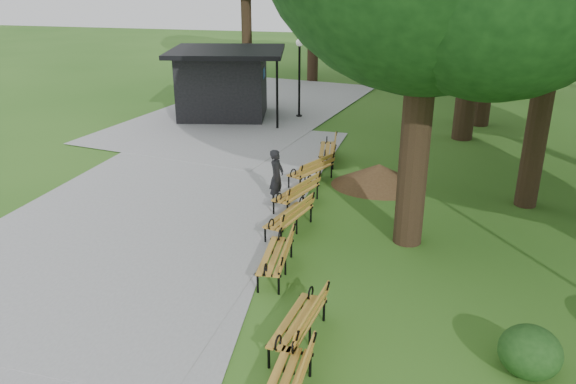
% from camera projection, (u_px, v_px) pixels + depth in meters
% --- Properties ---
extents(ground, '(100.00, 100.00, 0.00)m').
position_uv_depth(ground, '(274.00, 255.00, 13.29)').
color(ground, '#2E611B').
rests_on(ground, ground).
extents(path, '(12.00, 38.00, 0.06)m').
position_uv_depth(path, '(170.00, 193.00, 16.86)').
color(path, '#959597').
rests_on(path, ground).
extents(person, '(0.46, 0.62, 1.57)m').
position_uv_depth(person, '(277.00, 177.00, 16.01)').
color(person, black).
rests_on(person, ground).
extents(kiosk, '(5.61, 5.12, 3.04)m').
position_uv_depth(kiosk, '(223.00, 83.00, 25.26)').
color(kiosk, black).
rests_on(kiosk, ground).
extents(lamp_post, '(0.32, 0.32, 3.47)m').
position_uv_depth(lamp_post, '(299.00, 62.00, 24.81)').
color(lamp_post, black).
rests_on(lamp_post, ground).
extents(dirt_mound, '(2.44, 2.44, 0.71)m').
position_uv_depth(dirt_mound, '(379.00, 175.00, 17.42)').
color(dirt_mound, '#47301C').
rests_on(dirt_mound, ground).
extents(bench_1, '(0.89, 1.97, 0.88)m').
position_uv_depth(bench_1, '(298.00, 322.00, 9.99)').
color(bench_1, '#BA822B').
rests_on(bench_1, ground).
extents(bench_2, '(0.77, 1.94, 0.88)m').
position_uv_depth(bench_2, '(275.00, 256.00, 12.29)').
color(bench_2, '#BA822B').
rests_on(bench_2, ground).
extents(bench_3, '(1.10, 2.00, 0.88)m').
position_uv_depth(bench_3, '(289.00, 216.00, 14.27)').
color(bench_3, '#BA822B').
rests_on(bench_3, ground).
extents(bench_4, '(1.21, 2.00, 0.88)m').
position_uv_depth(bench_4, '(296.00, 192.00, 15.82)').
color(bench_4, '#BA822B').
rests_on(bench_4, ground).
extents(bench_5, '(1.39, 1.99, 0.88)m').
position_uv_depth(bench_5, '(311.00, 170.00, 17.60)').
color(bench_5, '#BA822B').
rests_on(bench_5, ground).
extents(bench_6, '(0.89, 1.97, 0.88)m').
position_uv_depth(bench_6, '(327.00, 149.00, 19.60)').
color(bench_6, '#BA822B').
rests_on(bench_6, ground).
extents(shrub_2, '(1.01, 1.01, 0.86)m').
position_uv_depth(shrub_2, '(526.00, 373.00, 9.38)').
color(shrub_2, '#193D14').
rests_on(shrub_2, ground).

